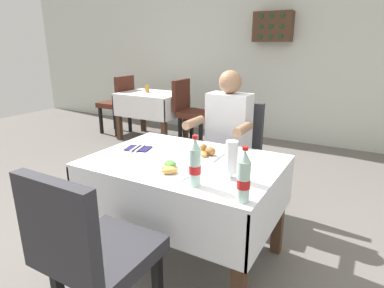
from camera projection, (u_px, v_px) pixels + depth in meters
ground_plane at (164, 260)px, 2.28m from camera, size 11.00×11.00×0.00m
back_wall at (296, 34)px, 4.69m from camera, size 11.00×0.12×3.20m
main_dining_table at (185, 183)px, 2.15m from camera, size 1.22×0.88×0.74m
chair_far_diner_seat at (233, 151)px, 2.85m from camera, size 0.44×0.50×0.97m
chair_near_camera_side at (92, 252)px, 1.47m from camera, size 0.44×0.50×0.97m
seated_diner_far at (226, 137)px, 2.72m from camera, size 0.50×0.46×1.26m
plate_near_camera at (171, 169)px, 1.89m from camera, size 0.23×0.23×0.05m
plate_far_diner at (206, 153)px, 2.17m from camera, size 0.23×0.23×0.07m
beer_glass_left at (232, 159)px, 1.77m from camera, size 0.07×0.07×0.22m
cola_bottle_primary at (244, 178)px, 1.51m from camera, size 0.06×0.06×0.28m
cola_bottle_secondary at (195, 164)px, 1.68m from camera, size 0.06×0.06×0.28m
napkin_cutlery_set at (138, 148)px, 2.32m from camera, size 0.20×0.20×0.01m
background_dining_table at (152, 105)px, 5.05m from camera, size 0.98×0.73×0.74m
background_chair_left at (118, 101)px, 5.37m from camera, size 0.50×0.44×0.97m
background_chair_right at (191, 109)px, 4.72m from camera, size 0.50×0.44×0.97m
background_table_tumbler at (147, 89)px, 5.04m from camera, size 0.06×0.06×0.11m
wall_bottle_rack at (273, 27)px, 4.67m from camera, size 0.56×0.21×0.42m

